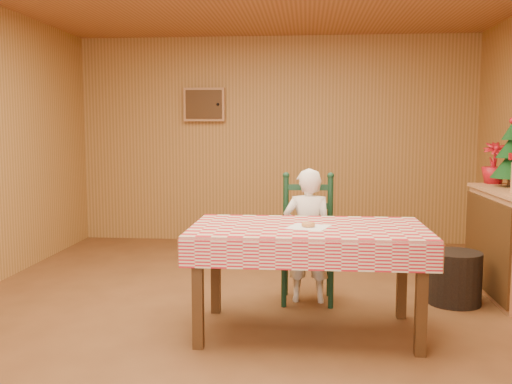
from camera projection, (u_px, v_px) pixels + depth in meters
The scene contains 10 objects.
ground at pixel (254, 316), 4.43m from camera, with size 6.00×6.00×0.00m, color brown.
cabin_walls at pixel (259, 83), 4.75m from camera, with size 5.10×6.05×2.65m.
dining_table at pixel (308, 238), 4.01m from camera, with size 1.66×0.96×0.77m.
ladder_chair at pixel (308, 241), 4.81m from camera, with size 0.44×0.40×1.08m.
seated_child at pixel (308, 236), 4.75m from camera, with size 0.41×0.27×1.12m, color white.
napkin at pixel (308, 227), 3.95m from camera, with size 0.26×0.26×0.00m, color white.
donut at pixel (308, 224), 3.95m from camera, with size 0.10×0.10×0.03m, color #C68447.
christmas_tree at pixel (511, 156), 5.08m from camera, with size 0.34×0.34×0.62m.
flower_arrangement at pixel (494, 163), 5.39m from camera, with size 0.22×0.22×0.39m, color #A20F19.
storage_bin at pixel (454, 278), 4.73m from camera, with size 0.44×0.44×0.44m, color black.
Camera 1 is at (0.40, -4.27, 1.46)m, focal length 40.00 mm.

